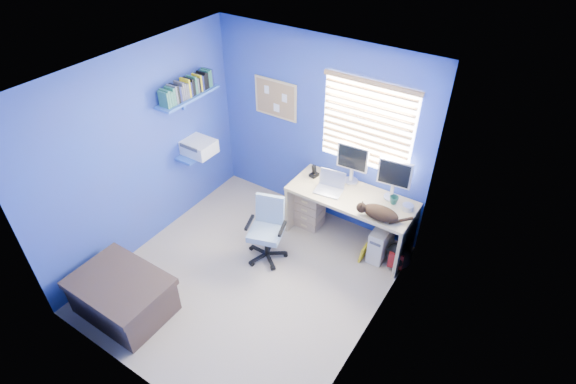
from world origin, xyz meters
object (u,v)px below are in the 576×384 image
Objects in this scene: desk at (349,218)px; tower_pc at (381,241)px; laptop at (329,184)px; cat at (381,213)px; office_chair at (267,236)px.

desk is 0.49m from tower_pc.
tower_pc is (0.47, -0.02, -0.14)m from desk.
laptop reaches higher than tower_pc.
cat reaches higher than office_chair.
laptop is 0.98m from tower_pc.
laptop is 0.76m from cat.
cat reaches higher than desk.
laptop reaches higher than office_chair.
office_chair is (-0.72, -0.80, -0.06)m from desk.
tower_pc is at bearing 77.53° from cat.
cat is (0.74, -0.13, -0.03)m from laptop.
cat is at bearing -17.47° from laptop.
laptop is 1.00m from office_chair.
desk is at bearing 177.20° from tower_pc.
cat is 0.95× the size of tower_pc.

